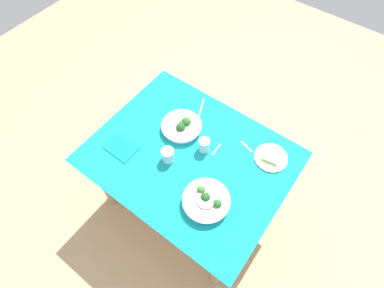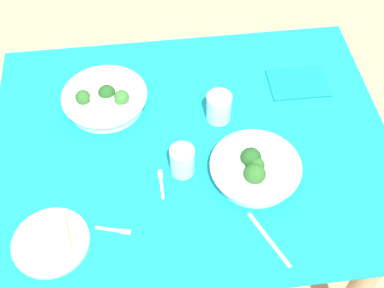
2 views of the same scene
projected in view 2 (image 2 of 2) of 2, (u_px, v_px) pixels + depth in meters
ground_plane at (192, 250)px, 2.12m from camera, size 6.00×6.00×0.00m
dining_table at (192, 166)px, 1.65m from camera, size 1.20×0.95×0.71m
broccoli_bowl_far at (255, 169)px, 1.46m from camera, size 0.26×0.26×0.08m
broccoli_bowl_near at (105, 99)px, 1.63m from camera, size 0.27×0.27×0.08m
bread_side_plate at (50, 241)px, 1.34m from camera, size 0.20×0.20×0.03m
water_glass_center at (219, 107)px, 1.58m from camera, size 0.08×0.08×0.09m
water_glass_side at (182, 161)px, 1.46m from camera, size 0.07×0.07×0.09m
fork_by_far_bowl at (115, 230)px, 1.37m from camera, size 0.10×0.04×0.00m
fork_by_near_bowl at (161, 183)px, 1.47m from camera, size 0.01×0.10×0.00m
table_knife_left at (269, 240)px, 1.36m from camera, size 0.08×0.17×0.00m
napkin_folded_upper at (298, 83)px, 1.71m from camera, size 0.19×0.14×0.01m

